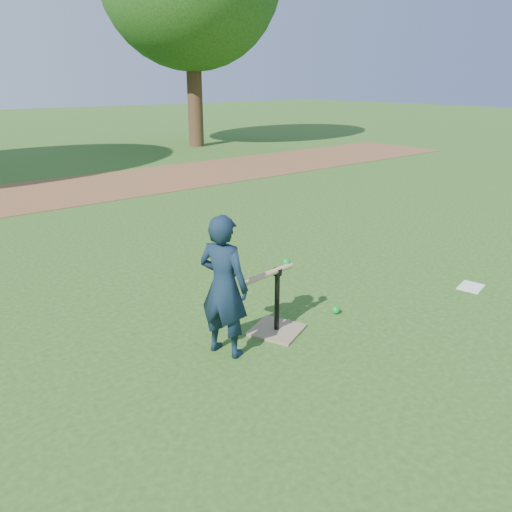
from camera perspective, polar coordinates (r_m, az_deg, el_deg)
ground at (r=4.68m, az=5.77°, el=-8.37°), size 80.00×80.00×0.00m
dirt_strip at (r=11.03m, az=-22.88°, el=6.63°), size 24.00×3.00×0.01m
child at (r=4.05m, az=-3.71°, el=-3.50°), size 0.43×0.52×1.21m
wiffle_ball_ground at (r=5.00m, az=9.10°, el=-6.10°), size 0.08×0.08×0.08m
clipboard at (r=6.05m, az=23.35°, el=-3.26°), size 0.34×0.29×0.01m
batting_tee at (r=4.59m, az=2.38°, el=-7.34°), size 0.57×0.57×0.61m
swing_action at (r=4.32m, az=1.61°, el=-1.88°), size 0.63×0.17×0.10m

